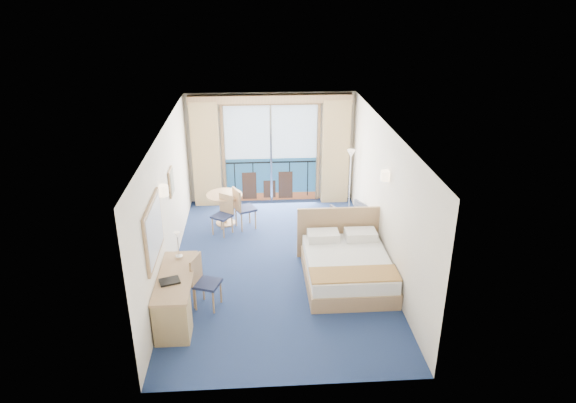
% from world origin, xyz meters
% --- Properties ---
extents(floor, '(6.50, 6.50, 0.00)m').
position_xyz_m(floor, '(0.00, 0.00, 0.00)').
color(floor, navy).
rests_on(floor, ground).
extents(room_walls, '(4.04, 6.54, 2.72)m').
position_xyz_m(room_walls, '(0.00, 0.00, 1.78)').
color(room_walls, white).
rests_on(room_walls, ground).
extents(balcony_door, '(2.36, 0.03, 2.52)m').
position_xyz_m(balcony_door, '(-0.01, 3.22, 1.14)').
color(balcony_door, navy).
rests_on(balcony_door, room_walls).
extents(curtain_left, '(0.65, 0.22, 2.55)m').
position_xyz_m(curtain_left, '(-1.55, 3.07, 1.28)').
color(curtain_left, tan).
rests_on(curtain_left, room_walls).
extents(curtain_right, '(0.65, 0.22, 2.55)m').
position_xyz_m(curtain_right, '(1.55, 3.07, 1.28)').
color(curtain_right, tan).
rests_on(curtain_right, room_walls).
extents(pelmet, '(3.80, 0.25, 0.18)m').
position_xyz_m(pelmet, '(0.00, 3.10, 2.58)').
color(pelmet, tan).
rests_on(pelmet, room_walls).
extents(mirror, '(0.05, 1.25, 0.95)m').
position_xyz_m(mirror, '(-1.97, -1.50, 1.55)').
color(mirror, tan).
rests_on(mirror, room_walls).
extents(wall_print, '(0.04, 0.42, 0.52)m').
position_xyz_m(wall_print, '(-1.97, 0.45, 1.60)').
color(wall_print, tan).
rests_on(wall_print, room_walls).
extents(sconce_left, '(0.18, 0.18, 0.18)m').
position_xyz_m(sconce_left, '(-1.94, -0.60, 1.85)').
color(sconce_left, beige).
rests_on(sconce_left, room_walls).
extents(sconce_right, '(0.18, 0.18, 0.18)m').
position_xyz_m(sconce_right, '(1.94, -0.15, 1.85)').
color(sconce_right, beige).
rests_on(sconce_right, room_walls).
extents(bed, '(1.66, 1.97, 1.04)m').
position_xyz_m(bed, '(1.22, -0.62, 0.29)').
color(bed, tan).
rests_on(bed, ground).
extents(nightstand, '(0.37, 0.35, 0.49)m').
position_xyz_m(nightstand, '(1.79, 0.62, 0.24)').
color(nightstand, tan).
rests_on(nightstand, ground).
extents(phone, '(0.21, 0.17, 0.09)m').
position_xyz_m(phone, '(1.84, 0.61, 0.53)').
color(phone, beige).
rests_on(phone, nightstand).
extents(armchair, '(0.92, 0.93, 0.65)m').
position_xyz_m(armchair, '(1.65, 1.25, 0.32)').
color(armchair, '#474B56').
rests_on(armchair, ground).
extents(floor_lamp, '(0.21, 0.21, 1.54)m').
position_xyz_m(floor_lamp, '(1.80, 2.37, 1.17)').
color(floor_lamp, silver).
rests_on(floor_lamp, ground).
extents(desk, '(0.56, 1.62, 0.76)m').
position_xyz_m(desk, '(-1.71, -1.96, 0.42)').
color(desk, tan).
rests_on(desk, ground).
extents(desk_chair, '(0.51, 0.51, 0.92)m').
position_xyz_m(desk_chair, '(-1.31, -1.27, 0.52)').
color(desk_chair, '#20284B').
rests_on(desk_chair, ground).
extents(folder, '(0.37, 0.32, 0.03)m').
position_xyz_m(folder, '(-1.77, -1.71, 0.77)').
color(folder, black).
rests_on(folder, desk).
extents(desk_lamp, '(0.13, 0.13, 0.47)m').
position_xyz_m(desk_lamp, '(-1.72, -0.96, 1.11)').
color(desk_lamp, silver).
rests_on(desk_lamp, desk).
extents(round_table, '(0.80, 0.80, 0.72)m').
position_xyz_m(round_table, '(-1.10, 1.93, 0.54)').
color(round_table, tan).
rests_on(round_table, ground).
extents(table_chair_a, '(0.54, 0.54, 0.95)m').
position_xyz_m(table_chair_a, '(-0.71, 1.66, 0.53)').
color(table_chair_a, '#20284B').
rests_on(table_chair_a, ground).
extents(table_chair_b, '(0.52, 0.52, 0.87)m').
position_xyz_m(table_chair_b, '(-1.09, 1.48, 0.49)').
color(table_chair_b, '#20284B').
rests_on(table_chair_b, ground).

